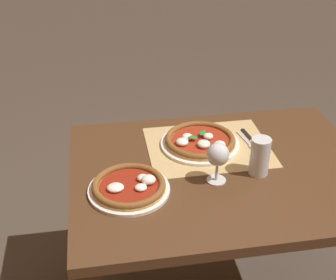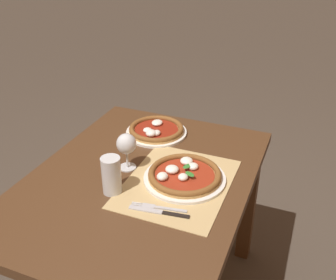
# 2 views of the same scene
# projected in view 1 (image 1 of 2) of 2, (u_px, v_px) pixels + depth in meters

# --- Properties ---
(dining_table) EXTENTS (1.13, 0.84, 0.74)m
(dining_table) POSITION_uv_depth(u_px,v_px,m) (220.00, 193.00, 1.81)
(dining_table) COLOR #4C301C
(dining_table) RESTS_ON ground
(paper_placemat) EXTENTS (0.49, 0.38, 0.00)m
(paper_placemat) POSITION_uv_depth(u_px,v_px,m) (208.00, 147.00, 1.88)
(paper_placemat) COLOR tan
(paper_placemat) RESTS_ON dining_table
(pizza_near) EXTENTS (0.32, 0.32, 0.05)m
(pizza_near) POSITION_uv_depth(u_px,v_px,m) (200.00, 141.00, 1.88)
(pizza_near) COLOR white
(pizza_near) RESTS_ON paper_placemat
(pizza_far) EXTENTS (0.29, 0.29, 0.05)m
(pizza_far) POSITION_uv_depth(u_px,v_px,m) (129.00, 187.00, 1.62)
(pizza_far) COLOR white
(pizza_far) RESTS_ON dining_table
(wine_glass) EXTENTS (0.08, 0.08, 0.16)m
(wine_glass) POSITION_uv_depth(u_px,v_px,m) (218.00, 156.00, 1.63)
(wine_glass) COLOR silver
(wine_glass) RESTS_ON dining_table
(pint_glass) EXTENTS (0.07, 0.07, 0.15)m
(pint_glass) POSITION_uv_depth(u_px,v_px,m) (260.00, 157.00, 1.69)
(pint_glass) COLOR silver
(pint_glass) RESTS_ON dining_table
(fork) EXTENTS (0.05, 0.20, 0.00)m
(fork) POSITION_uv_depth(u_px,v_px,m) (249.00, 144.00, 1.90)
(fork) COLOR #B7B7BC
(fork) RESTS_ON paper_placemat
(knife) EXTENTS (0.04, 0.22, 0.01)m
(knife) POSITION_uv_depth(u_px,v_px,m) (253.00, 142.00, 1.91)
(knife) COLOR black
(knife) RESTS_ON paper_placemat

